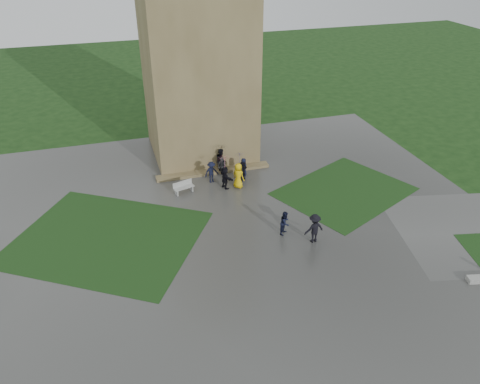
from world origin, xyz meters
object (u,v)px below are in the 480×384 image
object	(u,v)px
pedestrian_mid	(285,223)
pedestrian_near	(314,228)
tower	(196,44)
bench	(183,187)

from	to	relation	value
pedestrian_mid	pedestrian_near	bearing A→B (deg)	-89.45
pedestrian_near	tower	bearing A→B (deg)	-81.88
tower	pedestrian_near	xyz separation A→B (m)	(3.74, -14.98, -8.01)
pedestrian_mid	bench	bearing A→B (deg)	81.00
pedestrian_near	pedestrian_mid	bearing A→B (deg)	-49.45
pedestrian_mid	pedestrian_near	distance (m)	1.91
bench	pedestrian_near	distance (m)	10.52
pedestrian_mid	pedestrian_near	size ratio (longest dim) A/B	0.82
tower	bench	xyz separation A→B (m)	(-2.82, -6.78, -8.53)
tower	pedestrian_mid	size ratio (longest dim) A/B	11.33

